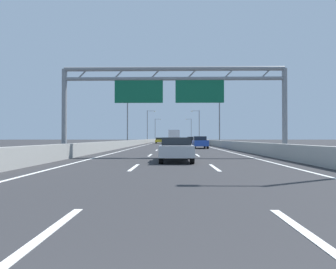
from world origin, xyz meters
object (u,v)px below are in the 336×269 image
streetlamp_left_mid (129,114)px  silver_car (176,149)px  streetlamp_right_far (198,124)px  white_car (174,140)px  streetlamp_left_distant (156,128)px  blue_car (200,142)px  box_truck (174,136)px  yellow_car (159,140)px  streetlamp_left_far (148,124)px  streetlamp_right_distant (191,128)px  sign_gantry (173,89)px  black_car (192,141)px  red_car (173,140)px  streetlamp_right_mid (218,114)px

streetlamp_left_mid → silver_car: size_ratio=2.13×
silver_car → streetlamp_right_far: bearing=83.9°
white_car → streetlamp_left_distant: bearing=113.7°
blue_car → box_truck: (-3.22, 28.54, 0.89)m
streetlamp_right_far → silver_car: 69.11m
streetlamp_left_mid → white_car: bearing=82.4°
white_car → yellow_car: bearing=-95.6°
box_truck → blue_car: bearing=-83.6°
streetlamp_left_mid → streetlamp_left_far: same height
box_truck → white_car: bearing=90.0°
streetlamp_right_distant → silver_car: bearing=-94.0°
streetlamp_left_far → yellow_car: (4.11, -15.91, -4.67)m
silver_car → white_car: size_ratio=1.03×
sign_gantry → streetlamp_left_far: bearing=96.5°
blue_car → silver_car: 20.33m
black_car → box_truck: (-3.25, 11.79, 0.90)m
streetlamp_right_far → black_car: 32.33m
yellow_car → red_car: bearing=70.3°
blue_car → streetlamp_left_far: bearing=102.6°
sign_gantry → streetlamp_left_far: 65.21m
blue_car → sign_gantry: bearing=-101.9°
yellow_car → streetlamp_right_far: bearing=55.8°
sign_gantry → box_truck: (0.22, 44.84, -3.13)m
yellow_car → streetlamp_left_distant: bearing=94.4°
yellow_car → red_car: size_ratio=0.97×
streetlamp_right_distant → box_truck: (-7.32, -56.99, -3.72)m
box_truck → streetlamp_right_distant: bearing=82.7°
streetlamp_right_far → black_car: size_ratio=2.09×
sign_gantry → black_car: sign_gantry is taller
streetlamp_left_distant → silver_car: (7.59, -105.60, -4.69)m
yellow_car → streetlamp_left_mid: bearing=-101.0°
black_car → streetlamp_left_far: bearing=108.9°
streetlamp_left_far → black_car: size_ratio=2.09×
black_car → streetlamp_right_far: bearing=82.7°
silver_car → white_car: (-0.01, 88.33, 0.01)m
streetlamp_right_distant → yellow_car: streetlamp_right_distant is taller
blue_car → black_car: black_car is taller
streetlamp_left_distant → red_car: streetlamp_left_distant is taller
streetlamp_right_mid → streetlamp_left_distant: size_ratio=1.00×
red_car → streetlamp_left_far: bearing=137.7°
streetlamp_left_far → yellow_car: streetlamp_left_far is taller
streetlamp_left_mid → streetlamp_right_distant: (14.93, 74.09, 0.00)m
streetlamp_right_mid → streetlamp_right_far: size_ratio=1.00×
silver_car → box_truck: 48.62m
streetlamp_right_distant → blue_car: size_ratio=2.18×
black_car → box_truck: box_truck is taller
blue_car → streetlamp_right_far: bearing=85.2°
streetlamp_right_distant → box_truck: 57.58m
streetlamp_right_distant → black_car: 69.05m
streetlamp_left_mid → streetlamp_left_far: 37.04m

